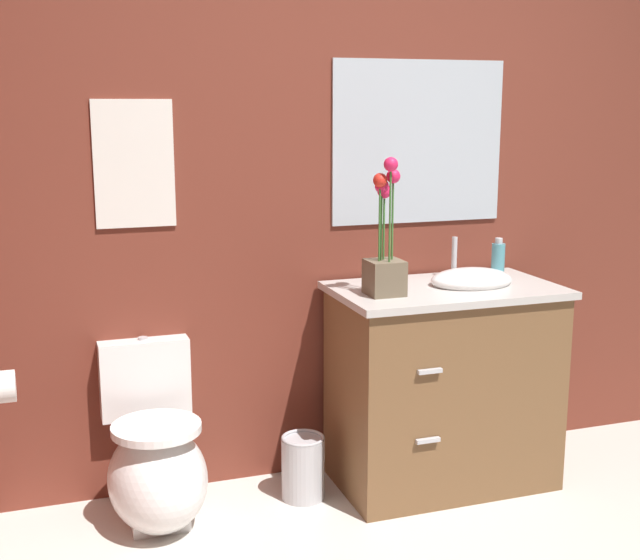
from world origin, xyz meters
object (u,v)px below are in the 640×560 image
Objects in this scene: toilet at (156,464)px; vanity_cabinet at (443,383)px; flower_vase at (385,253)px; wall_poster at (134,164)px; trash_bin at (303,467)px; wall_mirror at (419,142)px; soap_bottle at (498,261)px.

vanity_cabinet is (1.23, -0.03, 0.20)m from toilet.
wall_poster reaches higher than flower_vase.
vanity_cabinet is at bearing -1.23° from toilet.
wall_mirror reaches higher than trash_bin.
wall_poster is 0.62× the size of wall_mirror.
vanity_cabinet is 0.67m from flower_vase.
wall_poster is at bearing 170.71° from soap_bottle.
toilet is at bearing -179.13° from soap_bottle.
trash_bin is 1.41m from wall_poster.
wall_poster reaches higher than soap_bottle.
wall_poster reaches higher than vanity_cabinet.
wall_mirror is (0.30, 0.35, 0.42)m from flower_vase.
wall_mirror reaches higher than toilet.
vanity_cabinet is 1.05m from wall_mirror.
toilet is 1.24m from vanity_cabinet.
flower_vase reaches higher than soap_bottle.
wall_poster is at bearing 156.73° from trash_bin.
soap_bottle is 0.68× the size of trash_bin.
vanity_cabinet is 3.85× the size of trash_bin.
wall_mirror is at bearing 49.09° from flower_vase.
vanity_cabinet is 5.70× the size of soap_bottle.
wall_poster is at bearing 159.17° from flower_vase.
trash_bin is at bearing 176.87° from vanity_cabinet.
soap_bottle is at bearing 10.36° from flower_vase.
wall_poster is (-1.23, 0.29, 0.94)m from vanity_cabinet.
wall_mirror is at bearing 90.52° from vanity_cabinet.
trash_bin is (-0.89, -0.02, -0.81)m from soap_bottle.
wall_mirror is (1.22, 0.27, 1.21)m from toilet.
flower_vase is 0.62m from wall_mirror.
wall_mirror reaches higher than soap_bottle.
soap_bottle reaches higher than toilet.
trash_bin is 0.55× the size of wall_poster.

